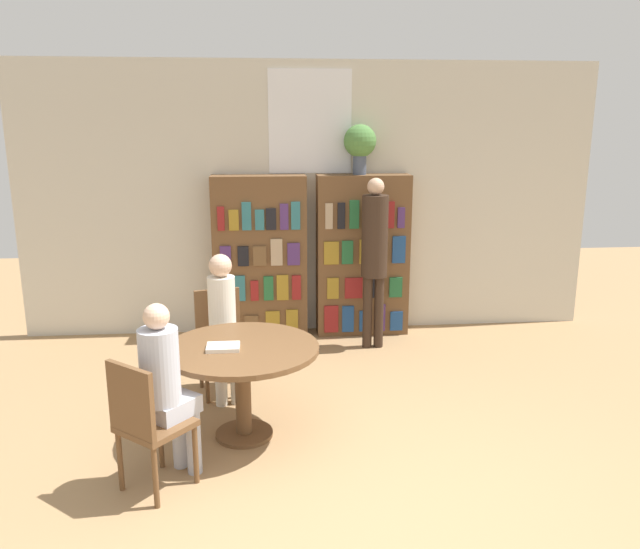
# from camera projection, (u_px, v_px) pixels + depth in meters

# --- Properties ---
(ground_plane) EXTENTS (16.00, 16.00, 0.00)m
(ground_plane) POSITION_uv_depth(u_px,v_px,m) (356.00, 523.00, 3.75)
(ground_plane) COLOR #9E7A51
(wall_back) EXTENTS (6.40, 0.07, 3.00)m
(wall_back) POSITION_uv_depth(u_px,v_px,m) (310.00, 199.00, 6.96)
(wall_back) COLOR beige
(wall_back) RESTS_ON ground_plane
(bookshelf_left) EXTENTS (1.02, 0.34, 1.79)m
(bookshelf_left) POSITION_uv_depth(u_px,v_px,m) (260.00, 258.00, 6.87)
(bookshelf_left) COLOR brown
(bookshelf_left) RESTS_ON ground_plane
(bookshelf_right) EXTENTS (1.02, 0.34, 1.79)m
(bookshelf_right) POSITION_uv_depth(u_px,v_px,m) (362.00, 256.00, 6.97)
(bookshelf_right) COLOR brown
(bookshelf_right) RESTS_ON ground_plane
(flower_vase) EXTENTS (0.35, 0.35, 0.53)m
(flower_vase) POSITION_uv_depth(u_px,v_px,m) (360.00, 143.00, 6.68)
(flower_vase) COLOR #475166
(flower_vase) RESTS_ON bookshelf_right
(reading_table) EXTENTS (1.15, 1.15, 0.73)m
(reading_table) POSITION_uv_depth(u_px,v_px,m) (242.00, 362.00, 4.65)
(reading_table) COLOR brown
(reading_table) RESTS_ON ground_plane
(chair_near_camera) EXTENTS (0.56, 0.56, 0.91)m
(chair_near_camera) POSITION_uv_depth(u_px,v_px,m) (146.00, 420.00, 3.94)
(chair_near_camera) COLOR brown
(chair_near_camera) RESTS_ON ground_plane
(chair_left_side) EXTENTS (0.49, 0.49, 0.91)m
(chair_left_side) POSITION_uv_depth(u_px,v_px,m) (220.00, 335.00, 5.51)
(chair_left_side) COLOR brown
(chair_left_side) RESTS_ON ground_plane
(seated_reader_left) EXTENTS (0.30, 0.38, 1.27)m
(seated_reader_left) POSITION_uv_depth(u_px,v_px,m) (223.00, 319.00, 5.30)
(seated_reader_left) COLOR silver
(seated_reader_left) RESTS_ON ground_plane
(seated_reader_right) EXTENTS (0.40, 0.41, 1.24)m
(seated_reader_right) POSITION_uv_depth(u_px,v_px,m) (166.00, 382.00, 4.04)
(seated_reader_right) COLOR #B2B7C6
(seated_reader_right) RESTS_ON ground_plane
(librarian_standing) EXTENTS (0.27, 0.54, 1.80)m
(librarian_standing) POSITION_uv_depth(u_px,v_px,m) (375.00, 247.00, 6.44)
(librarian_standing) COLOR #332319
(librarian_standing) RESTS_ON ground_plane
(open_book_on_table) EXTENTS (0.24, 0.18, 0.03)m
(open_book_on_table) POSITION_uv_depth(u_px,v_px,m) (223.00, 347.00, 4.56)
(open_book_on_table) COLOR silver
(open_book_on_table) RESTS_ON reading_table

